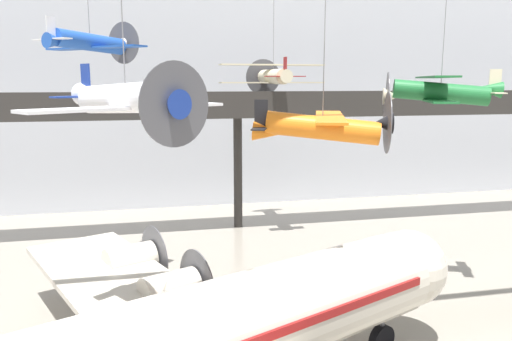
{
  "coord_description": "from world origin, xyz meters",
  "views": [
    {
      "loc": [
        -6.96,
        -12.34,
        11.91
      ],
      "look_at": [
        -2.29,
        9.36,
        7.92
      ],
      "focal_mm": 35.0,
      "sensor_mm": 36.0,
      "label": 1
    }
  ],
  "objects_px": {
    "suspended_plane_blue_trainer": "(90,43)",
    "suspended_plane_cream_biplane": "(273,76)",
    "suspended_plane_green_biplane": "(440,92)",
    "suspended_plane_orange_highwing": "(323,126)",
    "suspended_plane_white_twin": "(126,99)"
  },
  "relations": [
    {
      "from": "suspended_plane_blue_trainer",
      "to": "suspended_plane_cream_biplane",
      "type": "xyz_separation_m",
      "value": [
        12.65,
        7.13,
        -1.79
      ]
    },
    {
      "from": "suspended_plane_green_biplane",
      "to": "suspended_plane_blue_trainer",
      "type": "relative_size",
      "value": 1.37
    },
    {
      "from": "suspended_plane_white_twin",
      "to": "suspended_plane_green_biplane",
      "type": "bearing_deg",
      "value": 81.88
    },
    {
      "from": "suspended_plane_blue_trainer",
      "to": "suspended_plane_orange_highwing",
      "type": "distance_m",
      "value": 15.31
    },
    {
      "from": "suspended_plane_blue_trainer",
      "to": "suspended_plane_cream_biplane",
      "type": "height_order",
      "value": "suspended_plane_blue_trainer"
    },
    {
      "from": "suspended_plane_green_biplane",
      "to": "suspended_plane_cream_biplane",
      "type": "distance_m",
      "value": 14.26
    },
    {
      "from": "suspended_plane_cream_biplane",
      "to": "suspended_plane_green_biplane",
      "type": "bearing_deg",
      "value": -155.6
    },
    {
      "from": "suspended_plane_green_biplane",
      "to": "suspended_plane_blue_trainer",
      "type": "bearing_deg",
      "value": 6.41
    },
    {
      "from": "suspended_plane_green_biplane",
      "to": "suspended_plane_cream_biplane",
      "type": "height_order",
      "value": "suspended_plane_cream_biplane"
    },
    {
      "from": "suspended_plane_white_twin",
      "to": "suspended_plane_cream_biplane",
      "type": "bearing_deg",
      "value": 119.47
    },
    {
      "from": "suspended_plane_blue_trainer",
      "to": "suspended_plane_orange_highwing",
      "type": "relative_size",
      "value": 0.69
    },
    {
      "from": "suspended_plane_green_biplane",
      "to": "suspended_plane_white_twin",
      "type": "distance_m",
      "value": 18.5
    },
    {
      "from": "suspended_plane_white_twin",
      "to": "suspended_plane_orange_highwing",
      "type": "xyz_separation_m",
      "value": [
        8.04,
        3.43,
        -1.35
      ]
    },
    {
      "from": "suspended_plane_green_biplane",
      "to": "suspended_plane_white_twin",
      "type": "relative_size",
      "value": 1.03
    },
    {
      "from": "suspended_plane_green_biplane",
      "to": "suspended_plane_orange_highwing",
      "type": "xyz_separation_m",
      "value": [
        -8.53,
        -4.79,
        -1.35
      ]
    }
  ]
}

